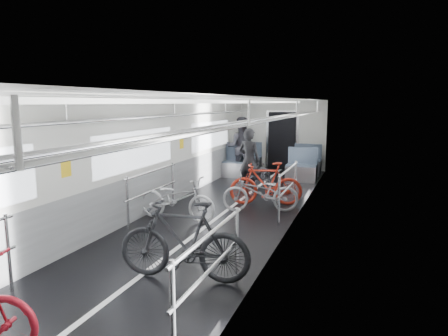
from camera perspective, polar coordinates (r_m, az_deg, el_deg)
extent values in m
cube|color=black|center=(7.70, -2.49, -8.23)|extent=(3.00, 14.00, 0.01)
cube|color=white|center=(7.34, -2.62, 9.90)|extent=(3.00, 14.00, 0.02)
cube|color=silver|center=(8.11, -12.41, 1.14)|extent=(0.02, 14.00, 2.40)
cube|color=silver|center=(7.00, 8.88, -0.03)|extent=(0.02, 14.00, 2.40)
cube|color=silver|center=(14.11, 8.33, 4.67)|extent=(3.00, 0.02, 2.40)
cube|color=white|center=(7.70, -2.49, -8.21)|extent=(0.08, 13.80, 0.01)
cube|color=slate|center=(8.23, -12.05, -4.04)|extent=(0.01, 13.90, 0.90)
cube|color=slate|center=(7.17, 8.49, -5.94)|extent=(0.01, 13.90, 0.90)
cube|color=white|center=(8.07, -12.28, 2.53)|extent=(0.01, 10.80, 0.75)
cube|color=white|center=(6.98, 8.68, 1.60)|extent=(0.01, 10.80, 0.75)
cube|color=white|center=(7.57, -6.53, 9.38)|extent=(0.14, 13.40, 0.05)
cube|color=white|center=(7.15, 1.52, 9.44)|extent=(0.14, 13.40, 0.05)
cube|color=black|center=(14.07, 8.27, 3.84)|extent=(0.95, 0.10, 2.00)
imported|color=#BBBCC0|center=(7.99, -6.78, -4.37)|extent=(1.71, 0.66, 0.88)
imported|color=black|center=(5.34, -5.79, -10.29)|extent=(1.84, 0.72, 1.08)
imported|color=#9A9A9E|center=(8.58, 5.25, -3.48)|extent=(1.72, 1.06, 0.85)
imported|color=#AA2414|center=(9.15, 6.00, -2.25)|extent=(1.72, 0.89, 0.99)
imported|color=black|center=(10.35, 5.10, -1.24)|extent=(0.74, 1.70, 0.86)
imported|color=black|center=(10.46, 3.62, 1.13)|extent=(0.69, 0.54, 1.67)
imported|color=#27262D|center=(12.61, 2.37, 3.03)|extent=(1.07, 0.93, 1.88)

